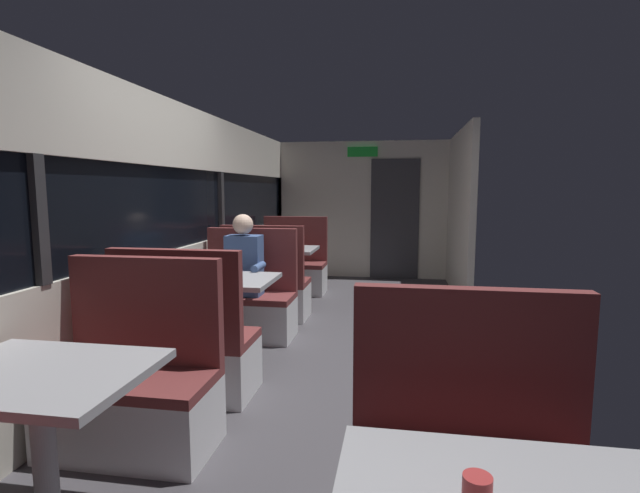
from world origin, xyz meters
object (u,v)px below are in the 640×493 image
object	(u,v)px
dining_table_mid_window	(222,289)
bench_front_aisle_facing_entry	(470,490)
bench_near_window_facing_entry	(134,392)
dining_table_near_window	(40,393)
bench_far_window_facing_entry	(293,270)
dining_table_far_window	(281,256)
bench_far_window_facing_end	(267,290)
bench_mid_window_facing_entry	(248,305)
bench_mid_window_facing_end	(188,351)
seated_passenger	(245,286)

from	to	relation	value
dining_table_mid_window	bench_front_aisle_facing_entry	world-z (taller)	bench_front_aisle_facing_entry
bench_near_window_facing_entry	dining_table_mid_window	bearing A→B (deg)	90.00
dining_table_near_window	bench_far_window_facing_entry	world-z (taller)	bench_far_window_facing_entry
dining_table_far_window	bench_far_window_facing_end	world-z (taller)	bench_far_window_facing_end
bench_near_window_facing_entry	bench_far_window_facing_end	xyz separation A→B (m)	(0.00, 2.80, 0.00)
bench_far_window_facing_entry	bench_mid_window_facing_entry	bearing A→B (deg)	-90.00
dining_table_mid_window	bench_mid_window_facing_end	distance (m)	0.77
dining_table_mid_window	dining_table_far_window	world-z (taller)	same
seated_passenger	bench_front_aisle_facing_entry	bearing A→B (deg)	-55.75
bench_mid_window_facing_entry	dining_table_far_window	distance (m)	1.44
dining_table_mid_window	bench_front_aisle_facing_entry	bearing A→B (deg)	-48.20
dining_table_mid_window	bench_front_aisle_facing_entry	size ratio (longest dim) A/B	0.82
dining_table_mid_window	bench_mid_window_facing_entry	distance (m)	0.77
dining_table_far_window	bench_front_aisle_facing_entry	xyz separation A→B (m)	(1.79, -4.10, -0.31)
bench_mid_window_facing_entry	seated_passenger	bearing A→B (deg)	-90.00
bench_near_window_facing_entry	bench_front_aisle_facing_entry	size ratio (longest dim) A/B	1.00
bench_far_window_facing_end	seated_passenger	xyz separation A→B (m)	(0.00, -0.78, 0.21)
bench_far_window_facing_end	bench_mid_window_facing_entry	bearing A→B (deg)	-90.00
bench_mid_window_facing_entry	bench_front_aisle_facing_entry	bearing A→B (deg)	-56.47
dining_table_near_window	dining_table_mid_window	world-z (taller)	same
dining_table_near_window	bench_far_window_facing_entry	bearing A→B (deg)	90.00
bench_mid_window_facing_end	bench_near_window_facing_entry	bearing A→B (deg)	-90.00
dining_table_near_window	seated_passenger	distance (m)	2.73
bench_mid_window_facing_entry	bench_far_window_facing_end	bearing A→B (deg)	90.00
bench_mid_window_facing_end	bench_front_aisle_facing_entry	size ratio (longest dim) A/B	1.00
bench_far_window_facing_end	bench_near_window_facing_entry	bearing A→B (deg)	-90.00
dining_table_far_window	bench_far_window_facing_end	bearing A→B (deg)	-90.00
bench_far_window_facing_entry	dining_table_far_window	bearing A→B (deg)	-90.00
dining_table_far_window	seated_passenger	distance (m)	1.48
bench_far_window_facing_entry	bench_front_aisle_facing_entry	world-z (taller)	same
bench_far_window_facing_end	bench_far_window_facing_entry	size ratio (longest dim) A/B	1.00
dining_table_near_window	dining_table_mid_window	distance (m)	2.10
bench_mid_window_facing_end	bench_far_window_facing_end	xyz separation A→B (m)	(0.00, 2.10, 0.00)
bench_near_window_facing_entry	seated_passenger	distance (m)	2.04
bench_mid_window_facing_entry	bench_far_window_facing_end	size ratio (longest dim) A/B	1.00
dining_table_far_window	bench_far_window_facing_entry	xyz separation A→B (m)	(0.00, 0.70, -0.31)
bench_mid_window_facing_end	dining_table_near_window	bearing A→B (deg)	-90.00
bench_far_window_facing_entry	seated_passenger	size ratio (longest dim) A/B	0.87
dining_table_mid_window	bench_far_window_facing_end	bearing A→B (deg)	90.00
dining_table_near_window	dining_table_far_window	bearing A→B (deg)	90.00
bench_near_window_facing_entry	bench_far_window_facing_end	size ratio (longest dim) A/B	1.00
seated_passenger	dining_table_far_window	bearing A→B (deg)	90.00
bench_front_aisle_facing_entry	bench_mid_window_facing_end	bearing A→B (deg)	143.95
bench_mid_window_facing_entry	bench_far_window_facing_end	world-z (taller)	same
bench_mid_window_facing_end	bench_front_aisle_facing_entry	distance (m)	2.21
dining_table_near_window	dining_table_far_window	distance (m)	4.20
bench_mid_window_facing_end	bench_far_window_facing_entry	world-z (taller)	same
dining_table_mid_window	bench_mid_window_facing_end	bearing A→B (deg)	-90.00
bench_far_window_facing_end	bench_mid_window_facing_end	bearing A→B (deg)	-90.00
bench_far_window_facing_end	bench_far_window_facing_entry	distance (m)	1.40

